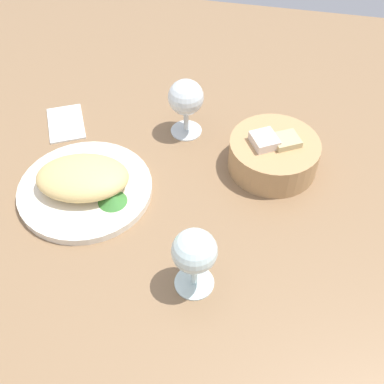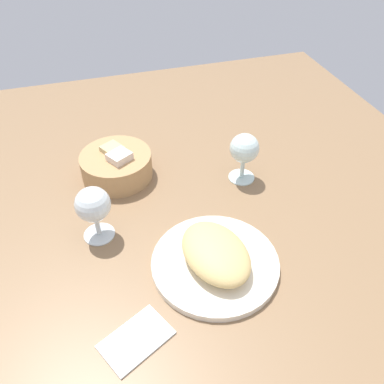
% 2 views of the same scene
% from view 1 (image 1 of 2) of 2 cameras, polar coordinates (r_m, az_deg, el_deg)
% --- Properties ---
extents(ground_plane, '(1.40, 1.40, 0.02)m').
position_cam_1_polar(ground_plane, '(0.89, -1.59, 0.38)').
color(ground_plane, olive).
extents(plate, '(0.24, 0.24, 0.01)m').
position_cam_1_polar(plate, '(0.89, -12.37, 0.32)').
color(plate, white).
rests_on(plate, ground_plane).
extents(omelette, '(0.18, 0.14, 0.05)m').
position_cam_1_polar(omelette, '(0.87, -12.68, 1.67)').
color(omelette, '#D9B770').
rests_on(omelette, plate).
extents(lettuce_garnish, '(0.05, 0.05, 0.02)m').
position_cam_1_polar(lettuce_garnish, '(0.84, -9.33, -0.69)').
color(lettuce_garnish, '#397D32').
rests_on(lettuce_garnish, plate).
extents(bread_basket, '(0.16, 0.16, 0.08)m').
position_cam_1_polar(bread_basket, '(0.91, 9.50, 4.41)').
color(bread_basket, tan).
rests_on(bread_basket, ground_plane).
extents(wine_glass_near, '(0.07, 0.07, 0.12)m').
position_cam_1_polar(wine_glass_near, '(0.69, 0.29, -7.23)').
color(wine_glass_near, silver).
rests_on(wine_glass_near, ground_plane).
extents(wine_glass_far, '(0.07, 0.07, 0.12)m').
position_cam_1_polar(wine_glass_far, '(0.94, -0.72, 10.74)').
color(wine_glass_far, silver).
rests_on(wine_glass_far, ground_plane).
extents(folded_napkin, '(0.11, 0.13, 0.01)m').
position_cam_1_polar(folded_napkin, '(1.04, -14.56, 7.86)').
color(folded_napkin, white).
rests_on(folded_napkin, ground_plane).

